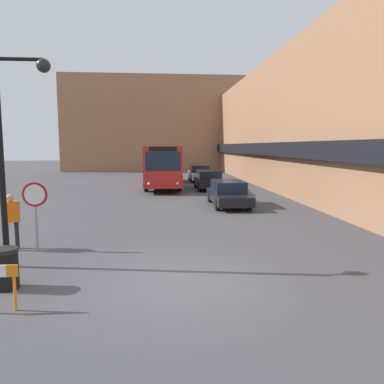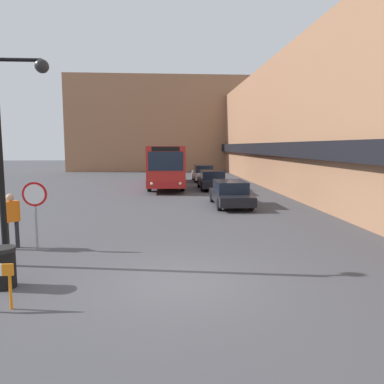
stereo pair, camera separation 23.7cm
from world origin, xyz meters
name	(u,v)px [view 1 (the left image)]	position (x,y,z in m)	size (l,w,h in m)	color
ground_plane	(184,282)	(0.00, 0.00, 0.00)	(160.00, 160.00, 0.00)	#47474C
building_row_right	(278,128)	(9.97, 24.00, 4.83)	(5.50, 60.00, 9.69)	#996B4C
building_backdrop_far	(163,125)	(0.00, 43.78, 6.16)	(26.00, 8.00, 12.31)	#996B4C
city_bus	(162,165)	(-0.31, 21.95, 1.77)	(2.67, 11.98, 3.26)	red
parked_car_front	(228,193)	(3.20, 11.39, 0.69)	(1.85, 4.69, 1.37)	black
parked_car_middle	(209,180)	(3.20, 19.46, 0.72)	(1.93, 4.53, 1.41)	black
parked_car_back	(199,173)	(3.20, 26.11, 0.75)	(1.83, 4.74, 1.52)	silver
stop_sign	(35,201)	(-4.40, 3.12, 1.56)	(0.76, 0.08, 2.15)	gray
street_lamp	(12,135)	(-4.41, 1.56, 3.53)	(1.46, 0.36, 5.61)	black
pedestrian	(11,216)	(-5.24, 3.33, 1.06)	(0.50, 0.48, 1.77)	#232328
trash_bin	(6,268)	(-4.10, -0.08, 0.48)	(0.59, 0.59, 0.95)	black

